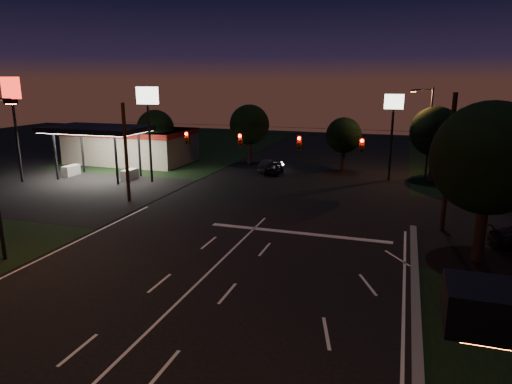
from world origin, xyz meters
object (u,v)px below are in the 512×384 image
at_px(tree_right_near, 489,159).
at_px(car_oncoming_a, 274,168).
at_px(car_oncoming_b, 270,166).
at_px(utility_pole_right, 442,230).

xyz_separation_m(tree_right_near, car_oncoming_a, (-17.25, 19.28, -5.03)).
relative_size(tree_right_near, car_oncoming_b, 2.17).
bearing_deg(car_oncoming_a, tree_right_near, 128.41).
bearing_deg(car_oncoming_a, car_oncoming_b, -61.07).
distance_m(car_oncoming_a, car_oncoming_b, 1.37).
relative_size(utility_pole_right, car_oncoming_b, 2.23).
relative_size(tree_right_near, car_oncoming_a, 2.32).
bearing_deg(utility_pole_right, car_oncoming_b, 136.53).
bearing_deg(utility_pole_right, car_oncoming_a, 137.43).
bearing_deg(car_oncoming_b, utility_pole_right, 140.16).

